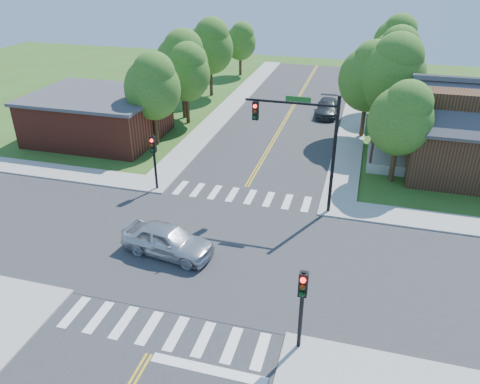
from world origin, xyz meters
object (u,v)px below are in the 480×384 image
(signal_pole_nw, at_px, (154,153))
(signal_mast_ne, at_px, (305,134))
(car_silver, at_px, (168,241))
(car_dgrey, at_px, (327,108))
(signal_pole_se, at_px, (302,297))

(signal_pole_nw, bearing_deg, signal_mast_ne, 0.07)
(car_silver, bearing_deg, signal_pole_nw, 37.60)
(car_dgrey, bearing_deg, signal_pole_se, -87.72)
(signal_mast_ne, xyz_separation_m, car_silver, (-5.88, -6.56, -4.02))
(signal_mast_ne, bearing_deg, signal_pole_se, -81.44)
(signal_pole_nw, height_order, car_dgrey, signal_pole_nw)
(signal_pole_se, height_order, car_silver, signal_pole_se)
(signal_pole_nw, distance_m, car_silver, 7.71)
(signal_mast_ne, height_order, car_silver, signal_mast_ne)
(signal_pole_nw, bearing_deg, car_dgrey, 63.96)
(signal_mast_ne, bearing_deg, car_dgrey, 91.27)
(signal_pole_se, distance_m, signal_pole_nw, 15.84)
(signal_pole_se, xyz_separation_m, signal_pole_nw, (-11.20, 11.20, 0.00))
(signal_pole_nw, distance_m, car_dgrey, 20.82)
(signal_mast_ne, height_order, signal_pole_nw, signal_mast_ne)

